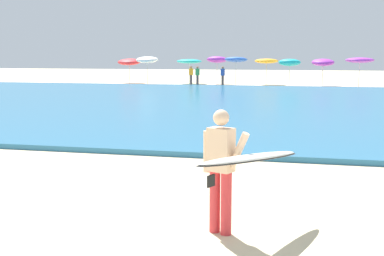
{
  "coord_description": "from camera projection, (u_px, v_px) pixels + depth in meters",
  "views": [
    {
      "loc": [
        4.52,
        -6.85,
        2.45
      ],
      "look_at": [
        2.31,
        2.41,
        1.1
      ],
      "focal_mm": 48.02,
      "sensor_mm": 36.0,
      "label": 1
    }
  ],
  "objects": [
    {
      "name": "ground_plane",
      "position": [
        12.0,
        214.0,
        7.98
      ],
      "size": [
        160.0,
        160.0,
        0.0
      ],
      "primitive_type": "plane",
      "color": "beige"
    },
    {
      "name": "sea",
      "position": [
        223.0,
        102.0,
        26.23
      ],
      "size": [
        120.0,
        28.0,
        0.14
      ],
      "primitive_type": "cube",
      "color": "teal",
      "rests_on": "ground"
    },
    {
      "name": "surfer_with_board",
      "position": [
        235.0,
        163.0,
        6.86
      ],
      "size": [
        1.34,
        2.44,
        1.73
      ],
      "color": "red",
      "rests_on": "ground"
    },
    {
      "name": "beach_umbrella_0",
      "position": [
        129.0,
        62.0,
        45.4
      ],
      "size": [
        2.07,
        2.11,
        2.24
      ],
      "color": "beige",
      "rests_on": "ground"
    },
    {
      "name": "beach_umbrella_1",
      "position": [
        147.0,
        60.0,
        42.93
      ],
      "size": [
        1.85,
        1.89,
        2.42
      ],
      "color": "beige",
      "rests_on": "ground"
    },
    {
      "name": "beach_umbrella_2",
      "position": [
        189.0,
        61.0,
        44.64
      ],
      "size": [
        2.19,
        2.19,
        2.13
      ],
      "color": "beige",
      "rests_on": "ground"
    },
    {
      "name": "beach_umbrella_3",
      "position": [
        217.0,
        60.0,
        43.58
      ],
      "size": [
        1.76,
        1.79,
        2.42
      ],
      "color": "beige",
      "rests_on": "ground"
    },
    {
      "name": "beach_umbrella_4",
      "position": [
        236.0,
        60.0,
        41.8
      ],
      "size": [
        1.88,
        1.9,
        2.39
      ],
      "color": "beige",
      "rests_on": "ground"
    },
    {
      "name": "beach_umbrella_5",
      "position": [
        266.0,
        61.0,
        42.92
      ],
      "size": [
        1.98,
        1.98,
        2.2
      ],
      "color": "beige",
      "rests_on": "ground"
    },
    {
      "name": "beach_umbrella_6",
      "position": [
        290.0,
        62.0,
        40.7
      ],
      "size": [
        1.75,
        1.78,
        2.22
      ],
      "color": "beige",
      "rests_on": "ground"
    },
    {
      "name": "beach_umbrella_7",
      "position": [
        323.0,
        62.0,
        41.24
      ],
      "size": [
        1.8,
        1.84,
        2.25
      ],
      "color": "beige",
      "rests_on": "ground"
    },
    {
      "name": "beach_umbrella_8",
      "position": [
        360.0,
        60.0,
        39.74
      ],
      "size": [
        2.17,
        2.18,
        2.31
      ],
      "color": "beige",
      "rests_on": "ground"
    },
    {
      "name": "beachgoer_near_row_left",
      "position": [
        223.0,
        76.0,
        41.08
      ],
      "size": [
        0.32,
        0.2,
        1.58
      ],
      "color": "#383842",
      "rests_on": "ground"
    },
    {
      "name": "beachgoer_near_row_mid",
      "position": [
        197.0,
        75.0,
        41.67
      ],
      "size": [
        0.32,
        0.2,
        1.58
      ],
      "color": "#383842",
      "rests_on": "ground"
    },
    {
      "name": "beachgoer_near_row_right",
      "position": [
        191.0,
        75.0,
        42.45
      ],
      "size": [
        0.32,
        0.2,
        1.58
      ],
      "color": "#383842",
      "rests_on": "ground"
    }
  ]
}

